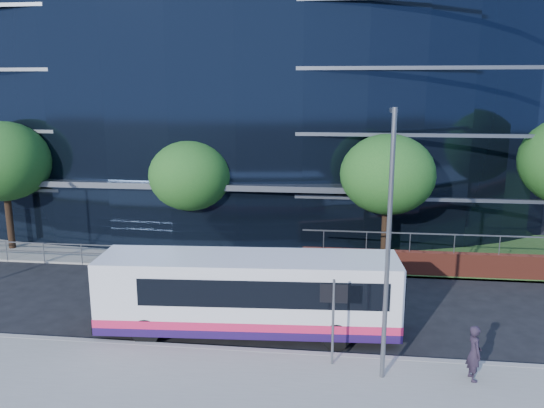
# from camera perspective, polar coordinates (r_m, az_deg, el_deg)

# --- Properties ---
(ground) EXTENTS (200.00, 200.00, 0.00)m
(ground) POSITION_cam_1_polar(r_m,az_deg,el_deg) (19.54, -7.23, -14.02)
(ground) COLOR black
(ground) RESTS_ON ground
(kerb) EXTENTS (80.00, 0.25, 0.16)m
(kerb) POSITION_cam_1_polar(r_m,az_deg,el_deg) (18.64, -8.00, -15.14)
(kerb) COLOR gray
(kerb) RESTS_ON ground
(yellow_line_outer) EXTENTS (80.00, 0.08, 0.01)m
(yellow_line_outer) POSITION_cam_1_polar(r_m,az_deg,el_deg) (18.85, -7.84, -15.06)
(yellow_line_outer) COLOR gold
(yellow_line_outer) RESTS_ON ground
(yellow_line_inner) EXTENTS (80.00, 0.08, 0.01)m
(yellow_line_inner) POSITION_cam_1_polar(r_m,az_deg,el_deg) (18.98, -7.72, -14.86)
(yellow_line_inner) COLOR gold
(yellow_line_inner) RESTS_ON ground
(far_forecourt) EXTENTS (50.00, 8.00, 0.10)m
(far_forecourt) POSITION_cam_1_polar(r_m,az_deg,el_deg) (31.05, -13.15, -4.06)
(far_forecourt) COLOR gray
(far_forecourt) RESTS_ON ground
(glass_office) EXTENTS (44.00, 23.10, 16.00)m
(glass_office) POSITION_cam_1_polar(r_m,az_deg,el_deg) (38.74, -5.88, 11.33)
(glass_office) COLOR black
(glass_office) RESTS_ON ground
(guard_railings) EXTENTS (24.00, 0.05, 1.10)m
(guard_railings) POSITION_cam_1_polar(r_m,az_deg,el_deg) (28.10, -19.83, -4.58)
(guard_railings) COLOR slate
(guard_railings) RESTS_ON ground
(street_sign) EXTENTS (0.85, 0.09, 2.80)m
(street_sign) POSITION_cam_1_polar(r_m,az_deg,el_deg) (16.69, 6.63, -10.65)
(street_sign) COLOR slate
(street_sign) RESTS_ON pavement_near
(tree_far_a) EXTENTS (4.95, 4.95, 6.98)m
(tree_far_a) POSITION_cam_1_polar(r_m,az_deg,el_deg) (31.49, -26.94, 4.11)
(tree_far_a) COLOR black
(tree_far_a) RESTS_ON ground
(tree_far_b) EXTENTS (4.29, 4.29, 6.05)m
(tree_far_b) POSITION_cam_1_polar(r_m,az_deg,el_deg) (27.83, -8.78, 3.03)
(tree_far_b) COLOR black
(tree_far_b) RESTS_ON ground
(tree_far_c) EXTENTS (4.62, 4.62, 6.51)m
(tree_far_c) POSITION_cam_1_polar(r_m,az_deg,el_deg) (26.41, 12.32, 3.11)
(tree_far_c) COLOR black
(tree_far_c) RESTS_ON ground
(tree_dist_e) EXTENTS (4.62, 4.62, 6.51)m
(tree_dist_e) POSITION_cam_1_polar(r_m,az_deg,el_deg) (60.37, 25.91, 7.22)
(tree_dist_e) COLOR black
(tree_dist_e) RESTS_ON ground
(streetlight_east) EXTENTS (0.15, 0.77, 8.00)m
(streetlight_east) POSITION_cam_1_polar(r_m,az_deg,el_deg) (15.45, 12.41, -3.75)
(streetlight_east) COLOR slate
(streetlight_east) RESTS_ON pavement_near
(city_bus) EXTENTS (10.73, 3.07, 2.87)m
(city_bus) POSITION_cam_1_polar(r_m,az_deg,el_deg) (19.09, -2.27, -9.58)
(city_bus) COLOR silver
(city_bus) RESTS_ON ground
(pedestrian) EXTENTS (0.50, 0.68, 1.71)m
(pedestrian) POSITION_cam_1_polar(r_m,az_deg,el_deg) (17.31, 20.92, -14.72)
(pedestrian) COLOR #241C2A
(pedestrian) RESTS_ON pavement_near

